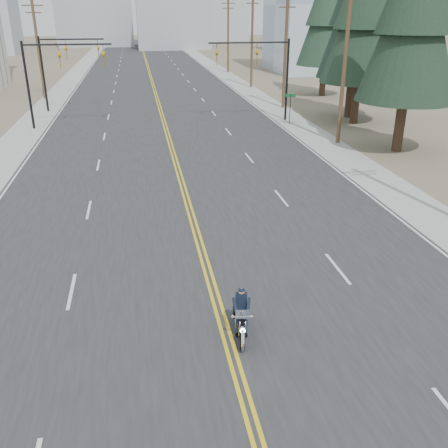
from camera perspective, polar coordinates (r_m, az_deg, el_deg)
name	(u,v)px	position (r m, az deg, el deg)	size (l,w,h in m)	color
ground_plane	(229,345)	(15.38, 0.61, -13.70)	(400.00, 400.00, 0.00)	#776D56
road	(150,74)	(82.63, -8.47, 16.60)	(20.00, 200.00, 0.01)	#303033
sidewalk_left	(74,75)	(83.12, -16.73, 15.95)	(3.00, 200.00, 0.01)	#A5A5A0
sidewalk_right	(222,73)	(83.74, -0.24, 16.93)	(3.00, 200.00, 0.01)	#A5A5A0
traffic_mast_left	(51,68)	(44.81, -19.16, 16.53)	(7.10, 0.26, 7.00)	black
traffic_mast_right	(265,64)	(45.69, 4.75, 17.77)	(7.10, 0.26, 7.00)	black
traffic_mast_far	(60,60)	(52.75, -18.27, 17.41)	(6.10, 0.26, 7.00)	black
street_sign	(290,104)	(44.68, 7.58, 13.48)	(0.90, 0.06, 2.62)	black
utility_pole_b	(345,60)	(38.19, 13.66, 17.75)	(2.20, 0.30, 11.50)	brown
utility_pole_c	(286,49)	(52.33, 7.04, 19.25)	(2.20, 0.30, 11.00)	brown
utility_pole_d	(252,38)	(66.81, 3.23, 20.43)	(2.20, 0.30, 11.50)	brown
utility_pole_e	(228,34)	(83.47, 0.48, 20.85)	(2.20, 0.30, 11.00)	brown
utility_pole_left	(38,48)	(61.07, -20.47, 18.36)	(2.20, 0.30, 10.50)	brown
glass_building	(349,5)	(88.94, 14.06, 23.12)	(24.00, 16.00, 20.00)	#9EB5CC
haze_bldg_b	(173,20)	(137.49, -5.90, 22.22)	(18.00, 14.00, 14.00)	#ADB2B7
haze_bldg_c	(313,11)	(129.18, 10.16, 22.83)	(16.00, 12.00, 18.00)	#B7BCC6
haze_bldg_e	(222,22)	(164.39, -0.20, 22.13)	(14.00, 14.00, 12.00)	#B7BCC6
motorcyclist	(242,314)	(15.38, 2.01, -10.27)	(0.83, 1.94, 1.51)	black
conifer_far	(329,4)	(60.95, 11.87, 23.39)	(6.42, 6.42, 17.18)	#382619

